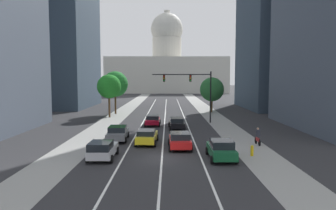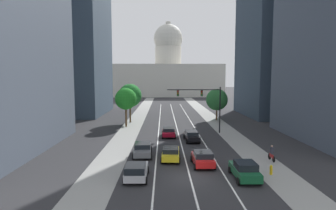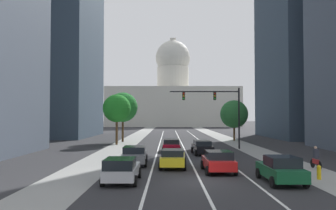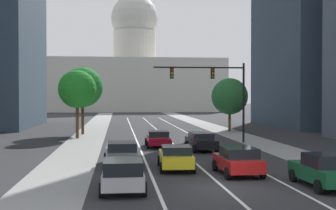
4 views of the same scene
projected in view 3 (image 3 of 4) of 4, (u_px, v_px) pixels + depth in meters
ground_plane at (181, 138)px, 60.30m from camera, size 400.00×400.00×0.00m
sidewalk_left at (132, 140)px, 55.34m from camera, size 3.59×130.00×0.01m
sidewalk_right at (231, 140)px, 55.27m from camera, size 3.59×130.00×0.01m
lane_stripe_left at (161, 146)px, 45.33m from camera, size 0.16×90.00×0.01m
lane_stripe_center at (184, 146)px, 45.31m from camera, size 0.16×90.00×0.01m
lane_stripe_right at (208, 146)px, 45.30m from camera, size 0.16×90.00×0.01m
capitol_building at (174, 100)px, 136.59m from camera, size 50.61×28.37×35.74m
car_silver at (123, 169)px, 20.11m from camera, size 2.04×4.11×1.55m
car_black at (204, 147)px, 35.09m from camera, size 2.11×4.68×1.43m
car_red at (220, 161)px, 23.86m from camera, size 2.18×4.08×1.53m
car_yellow at (175, 158)px, 26.02m from camera, size 2.18×4.49×1.44m
car_crimson at (173, 145)px, 38.07m from camera, size 2.11×4.15×1.37m
car_green at (283, 169)px, 20.06m from camera, size 2.09×4.33×1.61m
car_gray at (136, 155)px, 27.77m from camera, size 2.26×4.69×1.49m
traffic_signal_mast at (219, 105)px, 40.87m from camera, size 8.50×0.39×7.40m
fire_hydrant at (321, 172)px, 21.12m from camera, size 0.26×0.35×0.91m
cyclist at (318, 158)px, 25.36m from camera, size 0.37×1.70×1.72m
street_tree_mid_left at (118, 108)px, 47.00m from camera, size 3.90×3.90×7.02m
street_tree_near_left at (124, 107)px, 52.03m from camera, size 4.58×4.58×7.65m
street_tree_mid_right at (236, 114)px, 54.46m from camera, size 4.50×4.50×6.56m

